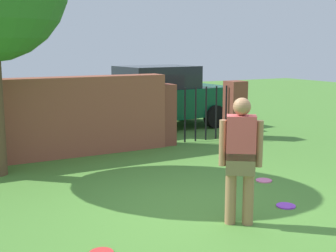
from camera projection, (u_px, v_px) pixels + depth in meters
name	position (u px, v px, depth m)	size (l,w,h in m)	color
ground_plane	(208.00, 212.00, 6.15)	(40.00, 40.00, 0.00)	#4C8433
brick_wall	(29.00, 120.00, 8.88)	(5.80, 0.50, 1.63)	brown
person	(241.00, 155.00, 5.61)	(0.46, 0.39, 1.62)	#9E704C
fence_gate	(201.00, 112.00, 10.78)	(2.45, 0.44, 1.40)	brown
car	(157.00, 97.00, 12.40)	(4.34, 2.22, 1.72)	#0C4C2D
frisbee_purple	(286.00, 206.00, 6.39)	(0.27, 0.27, 0.02)	purple
frisbee_pink	(264.00, 180.00, 7.60)	(0.27, 0.27, 0.02)	pink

